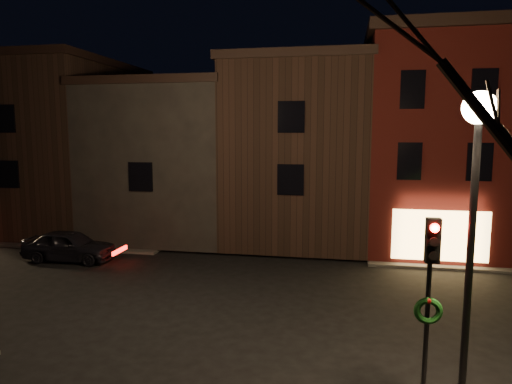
# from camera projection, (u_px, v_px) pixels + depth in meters

# --- Properties ---
(ground) EXTENTS (120.00, 120.00, 0.00)m
(ground) POSITION_uv_depth(u_px,v_px,m) (230.00, 300.00, 16.03)
(ground) COLOR black
(ground) RESTS_ON ground
(sidewalk_far_left) EXTENTS (30.00, 30.00, 0.12)m
(sidewalk_far_left) POSITION_uv_depth(u_px,v_px,m) (61.00, 200.00, 39.22)
(sidewalk_far_left) COLOR #2D2B28
(sidewalk_far_left) RESTS_ON ground
(corner_building) EXTENTS (6.50, 8.50, 10.50)m
(corner_building) POSITION_uv_depth(u_px,v_px,m) (428.00, 141.00, 23.06)
(corner_building) COLOR #480F0C
(corner_building) RESTS_ON ground
(row_building_a) EXTENTS (7.30, 10.30, 9.40)m
(row_building_a) POSITION_uv_depth(u_px,v_px,m) (301.00, 150.00, 25.34)
(row_building_a) COLOR black
(row_building_a) RESTS_ON ground
(row_building_b) EXTENTS (7.80, 10.30, 8.40)m
(row_building_b) POSITION_uv_depth(u_px,v_px,m) (178.00, 158.00, 26.76)
(row_building_b) COLOR black
(row_building_b) RESTS_ON ground
(row_building_c) EXTENTS (7.30, 10.30, 9.90)m
(row_building_c) POSITION_uv_depth(u_px,v_px,m) (65.00, 145.00, 28.01)
(row_building_c) COLOR black
(row_building_c) RESTS_ON ground
(street_lamp_near) EXTENTS (0.60, 0.60, 6.48)m
(street_lamp_near) POSITION_uv_depth(u_px,v_px,m) (476.00, 170.00, 8.35)
(street_lamp_near) COLOR black
(street_lamp_near) RESTS_ON sidewalk_near_right
(traffic_signal) EXTENTS (0.58, 0.38, 4.05)m
(traffic_signal) POSITION_uv_depth(u_px,v_px,m) (430.00, 283.00, 9.26)
(traffic_signal) COLOR black
(traffic_signal) RESTS_ON sidewalk_near_right
(parked_car_a) EXTENTS (4.20, 1.77, 1.42)m
(parked_car_a) POSITION_uv_depth(u_px,v_px,m) (69.00, 246.00, 20.82)
(parked_car_a) COLOR black
(parked_car_a) RESTS_ON ground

